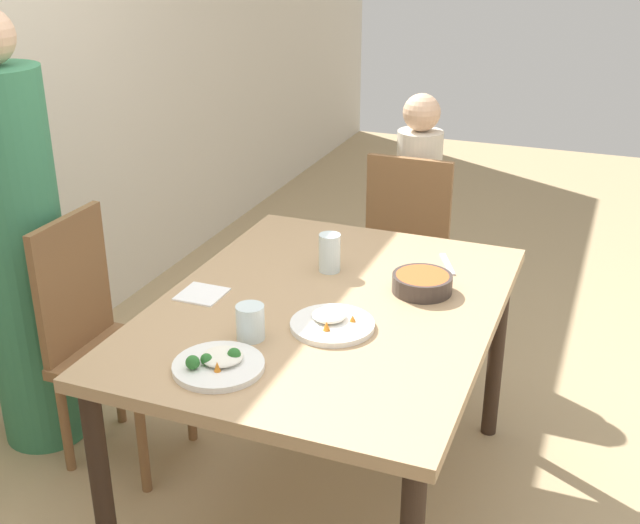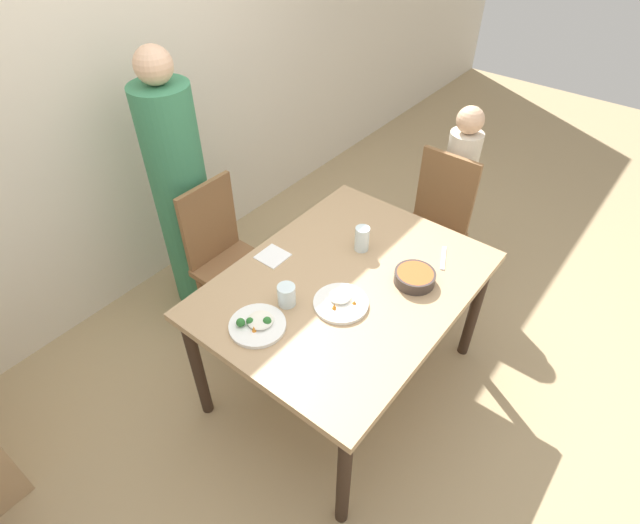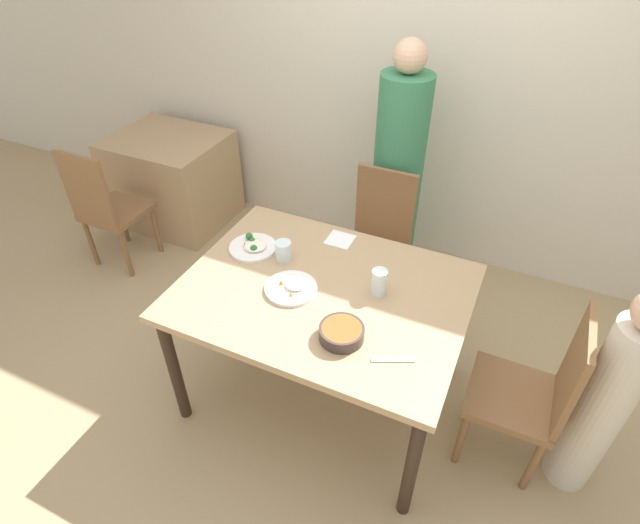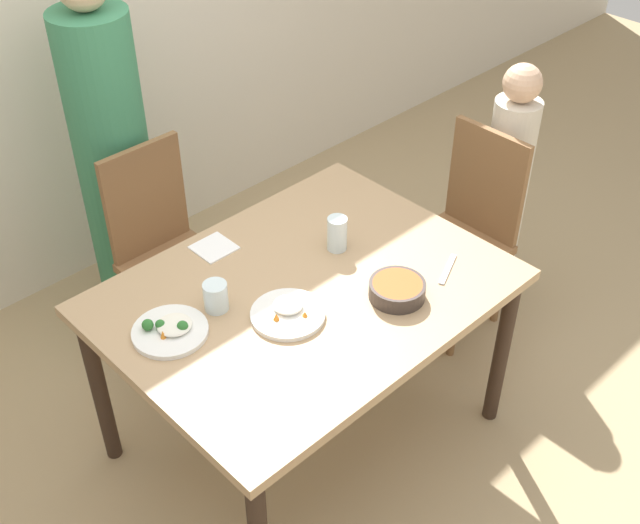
# 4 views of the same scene
# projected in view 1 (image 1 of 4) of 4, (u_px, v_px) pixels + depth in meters

# --- Properties ---
(ground_plane) EXTENTS (10.00, 10.00, 0.00)m
(ground_plane) POSITION_uv_depth(u_px,v_px,m) (326.00, 500.00, 2.83)
(ground_plane) COLOR tan
(dining_table) EXTENTS (1.36, 1.03, 0.77)m
(dining_table) POSITION_uv_depth(u_px,v_px,m) (327.00, 327.00, 2.55)
(dining_table) COLOR tan
(dining_table) RESTS_ON ground_plane
(chair_adult_spot) EXTENTS (0.40, 0.40, 0.94)m
(chair_adult_spot) POSITION_uv_depth(u_px,v_px,m) (104.00, 337.00, 2.91)
(chair_adult_spot) COLOR brown
(chair_adult_spot) RESTS_ON ground_plane
(chair_child_spot) EXTENTS (0.40, 0.40, 0.94)m
(chair_child_spot) POSITION_uv_depth(u_px,v_px,m) (399.00, 262.00, 3.52)
(chair_child_spot) COLOR brown
(chair_child_spot) RESTS_ON ground_plane
(person_adult) EXTENTS (0.32, 0.32, 1.64)m
(person_adult) POSITION_uv_depth(u_px,v_px,m) (21.00, 256.00, 2.91)
(person_adult) COLOR #387F56
(person_adult) RESTS_ON ground_plane
(person_child) EXTENTS (0.21, 0.21, 1.19)m
(person_child) POSITION_uv_depth(u_px,v_px,m) (416.00, 226.00, 3.72)
(person_child) COLOR beige
(person_child) RESTS_ON ground_plane
(bowl_curry) EXTENTS (0.20, 0.20, 0.06)m
(bowl_curry) POSITION_uv_depth(u_px,v_px,m) (422.00, 283.00, 2.59)
(bowl_curry) COLOR #3D332D
(bowl_curry) RESTS_ON dining_table
(plate_rice_adult) EXTENTS (0.25, 0.25, 0.06)m
(plate_rice_adult) POSITION_uv_depth(u_px,v_px,m) (219.00, 364.00, 2.16)
(plate_rice_adult) COLOR white
(plate_rice_adult) RESTS_ON dining_table
(plate_rice_child) EXTENTS (0.25, 0.25, 0.05)m
(plate_rice_child) POSITION_uv_depth(u_px,v_px,m) (332.00, 323.00, 2.38)
(plate_rice_child) COLOR white
(plate_rice_child) RESTS_ON dining_table
(glass_water_tall) EXTENTS (0.08, 0.08, 0.10)m
(glass_water_tall) POSITION_uv_depth(u_px,v_px,m) (250.00, 322.00, 2.30)
(glass_water_tall) COLOR silver
(glass_water_tall) RESTS_ON dining_table
(glass_water_short) EXTENTS (0.07, 0.07, 0.13)m
(glass_water_short) POSITION_uv_depth(u_px,v_px,m) (330.00, 253.00, 2.73)
(glass_water_short) COLOR silver
(glass_water_short) RESTS_ON dining_table
(napkin_folded) EXTENTS (0.14, 0.14, 0.01)m
(napkin_folded) POSITION_uv_depth(u_px,v_px,m) (202.00, 294.00, 2.58)
(napkin_folded) COLOR white
(napkin_folded) RESTS_ON dining_table
(fork_steel) EXTENTS (0.17, 0.09, 0.01)m
(fork_steel) POSITION_uv_depth(u_px,v_px,m) (447.00, 264.00, 2.80)
(fork_steel) COLOR silver
(fork_steel) RESTS_ON dining_table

